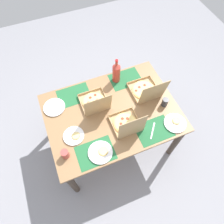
{
  "coord_description": "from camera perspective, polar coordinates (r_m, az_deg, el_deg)",
  "views": [
    {
      "loc": [
        0.41,
        1.02,
        2.64
      ],
      "look_at": [
        0.0,
        0.0,
        0.75
      ],
      "focal_mm": 32.82,
      "sensor_mm": 36.0,
      "label": 1
    }
  ],
  "objects": [
    {
      "name": "fork_by_far_left",
      "position": [
        2.12,
        11.26,
        -5.11
      ],
      "size": [
        0.13,
        0.16,
        0.0
      ],
      "primitive_type": "cube",
      "rotation": [
        0.0,
        0.0,
        0.89
      ],
      "color": "#B7B7BC",
      "rests_on": "dining_table"
    },
    {
      "name": "placemat_near_left",
      "position": [
        2.45,
        3.75,
        9.21
      ],
      "size": [
        0.36,
        0.26,
        0.0
      ],
      "primitive_type": "cube",
      "color": "#236638",
      "rests_on": "dining_table"
    },
    {
      "name": "cup_spare",
      "position": [
        2.26,
        14.53,
        2.66
      ],
      "size": [
        0.07,
        0.07,
        0.1
      ],
      "primitive_type": "cylinder",
      "color": "#333338",
      "rests_on": "dining_table"
    },
    {
      "name": "plate_near_right",
      "position": [
        2.08,
        -10.56,
        -6.54
      ],
      "size": [
        0.21,
        0.21,
        0.03
      ],
      "color": "white",
      "rests_on": "dining_table"
    },
    {
      "name": "plate_middle",
      "position": [
        1.99,
        -3.18,
        -11.14
      ],
      "size": [
        0.24,
        0.24,
        0.03
      ],
      "color": "white",
      "rests_on": "dining_table"
    },
    {
      "name": "pizza_box_center",
      "position": [
        2.31,
        9.41,
        5.96
      ],
      "size": [
        0.3,
        0.35,
        0.34
      ],
      "color": "tan",
      "rests_on": "dining_table"
    },
    {
      "name": "soda_bottle",
      "position": [
        2.33,
        1.21,
        10.98
      ],
      "size": [
        0.09,
        0.09,
        0.32
      ],
      "color": "#B2382D",
      "rests_on": "dining_table"
    },
    {
      "name": "cup_red",
      "position": [
        1.99,
        -12.93,
        -11.3
      ],
      "size": [
        0.07,
        0.07,
        0.1
      ],
      "primitive_type": "cylinder",
      "color": "#BF4742",
      "rests_on": "dining_table"
    },
    {
      "name": "dining_table",
      "position": [
        2.28,
        0.0,
        -1.37
      ],
      "size": [
        1.4,
        1.02,
        0.75
      ],
      "color": "#3F3328",
      "rests_on": "ground_plane"
    },
    {
      "name": "pizza_box_edge_far",
      "position": [
        2.2,
        -4.85,
        2.66
      ],
      "size": [
        0.29,
        0.33,
        0.32
      ],
      "color": "tan",
      "rests_on": "dining_table"
    },
    {
      "name": "pizza_box_corner_left",
      "position": [
        2.07,
        4.14,
        -3.35
      ],
      "size": [
        0.28,
        0.28,
        0.32
      ],
      "color": "tan",
      "rests_on": "dining_table"
    },
    {
      "name": "placemat_near_right",
      "position": [
        2.34,
        -10.56,
        4.63
      ],
      "size": [
        0.36,
        0.26,
        0.0
      ],
      "primitive_type": "cube",
      "color": "#236638",
      "rests_on": "dining_table"
    },
    {
      "name": "placemat_far_left",
      "position": [
        2.12,
        11.65,
        -5.08
      ],
      "size": [
        0.36,
        0.26,
        0.0
      ],
      "primitive_type": "cube",
      "color": "#236638",
      "rests_on": "dining_table"
    },
    {
      "name": "ground_plane",
      "position": [
        2.86,
        0.0,
        -7.61
      ],
      "size": [
        6.0,
        6.0,
        0.0
      ],
      "primitive_type": "plane",
      "color": "gray"
    },
    {
      "name": "placemat_far_right",
      "position": [
        2.0,
        -4.62,
        -11.28
      ],
      "size": [
        0.36,
        0.26,
        0.0
      ],
      "primitive_type": "cube",
      "color": "#236638",
      "rests_on": "dining_table"
    },
    {
      "name": "plate_far_left",
      "position": [
        2.21,
        17.17,
        -2.93
      ],
      "size": [
        0.23,
        0.23,
        0.03
      ],
      "color": "white",
      "rests_on": "dining_table"
    },
    {
      "name": "plate_far_right",
      "position": [
        2.29,
        -15.77,
        1.26
      ],
      "size": [
        0.23,
        0.23,
        0.02
      ],
      "color": "white",
      "rests_on": "dining_table"
    }
  ]
}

